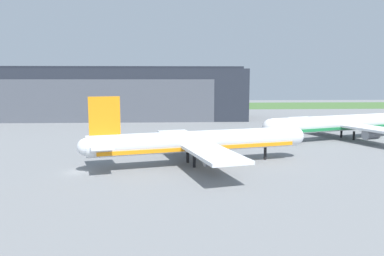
{
  "coord_description": "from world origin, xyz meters",
  "views": [
    {
      "loc": [
        16.75,
        -63.5,
        15.81
      ],
      "look_at": [
        20.75,
        18.71,
        5.07
      ],
      "focal_mm": 34.89,
      "sensor_mm": 36.0,
      "label": 1
    }
  ],
  "objects": [
    {
      "name": "ground_plane",
      "position": [
        0.0,
        0.0,
        0.0
      ],
      "size": [
        440.0,
        440.0,
        0.0
      ],
      "primitive_type": "plane",
      "color": "slate"
    },
    {
      "name": "grass_field_strip",
      "position": [
        0.0,
        161.15,
        0.04
      ],
      "size": [
        440.0,
        56.0,
        0.08
      ],
      "primitive_type": "cube",
      "color": "#456C35",
      "rests_on": "ground_plane"
    },
    {
      "name": "maintenance_hangar",
      "position": [
        -9.94,
        89.72,
        10.04
      ],
      "size": [
        109.54,
        31.46,
        21.01
      ],
      "color": "#232833",
      "rests_on": "ground_plane"
    },
    {
      "name": "airliner_far_left",
      "position": [
        61.61,
        32.71,
        4.19
      ],
      "size": [
        46.48,
        40.1,
        13.54
      ],
      "color": "white",
      "rests_on": "ground_plane"
    },
    {
      "name": "airliner_near_right",
      "position": [
        21.36,
        4.76,
        4.27
      ],
      "size": [
        42.68,
        35.99,
        12.94
      ],
      "color": "silver",
      "rests_on": "ground_plane"
    }
  ]
}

